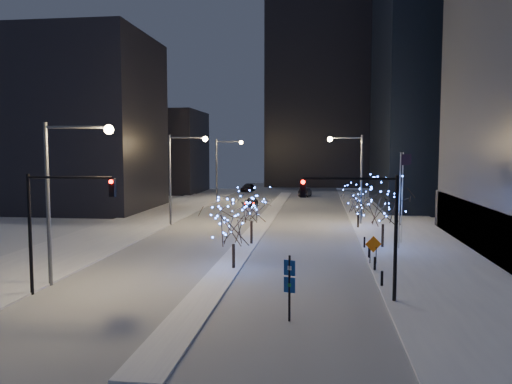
% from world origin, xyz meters
% --- Properties ---
extents(ground, '(160.00, 160.00, 0.00)m').
position_xyz_m(ground, '(0.00, 0.00, 0.00)').
color(ground, white).
rests_on(ground, ground).
extents(road, '(20.00, 130.00, 0.02)m').
position_xyz_m(road, '(0.00, 35.00, 0.01)').
color(road, '#A9AEB7').
rests_on(road, ground).
extents(median, '(2.00, 80.00, 0.15)m').
position_xyz_m(median, '(0.00, 30.00, 0.07)').
color(median, white).
rests_on(median, ground).
extents(east_sidewalk, '(10.00, 90.00, 0.15)m').
position_xyz_m(east_sidewalk, '(15.00, 20.00, 0.07)').
color(east_sidewalk, white).
rests_on(east_sidewalk, ground).
extents(west_sidewalk, '(8.00, 90.00, 0.15)m').
position_xyz_m(west_sidewalk, '(-14.00, 20.00, 0.07)').
color(west_sidewalk, white).
rests_on(west_sidewalk, ground).
extents(filler_west_near, '(22.00, 18.00, 24.00)m').
position_xyz_m(filler_west_near, '(-28.00, 40.00, 12.00)').
color(filler_west_near, black).
rests_on(filler_west_near, ground).
extents(filler_west_far, '(18.00, 16.00, 16.00)m').
position_xyz_m(filler_west_far, '(-26.00, 70.00, 8.00)').
color(filler_west_far, black).
rests_on(filler_west_far, ground).
extents(horizon_block, '(24.00, 14.00, 42.00)m').
position_xyz_m(horizon_block, '(6.00, 92.00, 21.00)').
color(horizon_block, black).
rests_on(horizon_block, ground).
extents(street_lamp_w_near, '(4.40, 0.56, 10.00)m').
position_xyz_m(street_lamp_w_near, '(-8.94, 2.00, 6.50)').
color(street_lamp_w_near, '#595E66').
rests_on(street_lamp_w_near, ground).
extents(street_lamp_w_mid, '(4.40, 0.56, 10.00)m').
position_xyz_m(street_lamp_w_mid, '(-8.94, 27.00, 6.50)').
color(street_lamp_w_mid, '#595E66').
rests_on(street_lamp_w_mid, ground).
extents(street_lamp_w_far, '(4.40, 0.56, 10.00)m').
position_xyz_m(street_lamp_w_far, '(-8.94, 52.00, 6.50)').
color(street_lamp_w_far, '#595E66').
rests_on(street_lamp_w_far, ground).
extents(street_lamp_east, '(3.90, 0.56, 10.00)m').
position_xyz_m(street_lamp_east, '(10.08, 30.00, 6.45)').
color(street_lamp_east, '#595E66').
rests_on(street_lamp_east, ground).
extents(traffic_signal_west, '(5.26, 0.43, 7.00)m').
position_xyz_m(traffic_signal_west, '(-8.44, -0.00, 4.76)').
color(traffic_signal_west, black).
rests_on(traffic_signal_west, ground).
extents(traffic_signal_east, '(5.26, 0.43, 7.00)m').
position_xyz_m(traffic_signal_east, '(8.94, 1.00, 4.76)').
color(traffic_signal_east, black).
rests_on(traffic_signal_east, ground).
extents(flagpoles, '(1.35, 2.60, 8.00)m').
position_xyz_m(flagpoles, '(13.37, 17.25, 4.80)').
color(flagpoles, silver).
rests_on(flagpoles, east_sidewalk).
extents(bollards, '(0.16, 12.16, 0.90)m').
position_xyz_m(bollards, '(10.20, 10.00, 0.60)').
color(bollards, black).
rests_on(bollards, east_sidewalk).
extents(car_near, '(1.84, 4.13, 1.38)m').
position_xyz_m(car_near, '(-3.61, 46.42, 0.69)').
color(car_near, black).
rests_on(car_near, ground).
extents(car_mid, '(2.32, 4.87, 1.54)m').
position_xyz_m(car_mid, '(3.84, 63.41, 0.77)').
color(car_mid, black).
rests_on(car_mid, ground).
extents(car_far, '(2.62, 5.41, 1.52)m').
position_xyz_m(car_far, '(-7.99, 73.25, 0.76)').
color(car_far, black).
rests_on(car_far, ground).
extents(holiday_tree_median_near, '(5.00, 5.00, 4.82)m').
position_xyz_m(holiday_tree_median_near, '(0.50, 7.40, 3.25)').
color(holiday_tree_median_near, black).
rests_on(holiday_tree_median_near, median).
extents(holiday_tree_median_far, '(4.59, 4.59, 5.01)m').
position_xyz_m(holiday_tree_median_far, '(0.50, 16.60, 3.49)').
color(holiday_tree_median_far, black).
rests_on(holiday_tree_median_far, median).
extents(holiday_tree_plaza_near, '(5.78, 5.78, 5.89)m').
position_xyz_m(holiday_tree_plaza_near, '(11.74, 16.46, 3.88)').
color(holiday_tree_plaza_near, black).
rests_on(holiday_tree_plaza_near, east_sidewalk).
extents(holiday_tree_plaza_far, '(4.16, 4.16, 4.67)m').
position_xyz_m(holiday_tree_plaza_far, '(10.50, 27.12, 3.15)').
color(holiday_tree_plaza_far, black).
rests_on(holiday_tree_plaza_far, east_sidewalk).
extents(wayfinding_sign, '(0.57, 0.28, 3.27)m').
position_xyz_m(wayfinding_sign, '(5.00, -2.62, 2.01)').
color(wayfinding_sign, black).
rests_on(wayfinding_sign, ground).
extents(construction_sign, '(1.20, 0.30, 2.01)m').
position_xyz_m(construction_sign, '(10.30, 10.07, 1.36)').
color(construction_sign, black).
rests_on(construction_sign, east_sidewalk).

